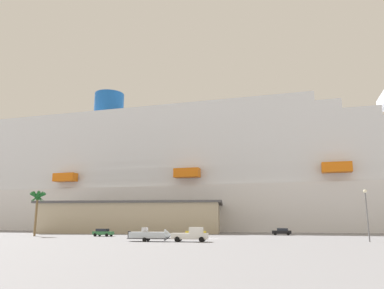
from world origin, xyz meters
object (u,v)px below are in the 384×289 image
object	(u,v)px
cruise_ship	(198,181)
street_lamp	(367,207)
parked_car_green_wagon	(103,232)
parked_car_black_coupe	(282,231)
pickup_truck	(191,235)
palm_tree	(38,199)
parked_car_yellow_taxi	(196,232)
small_boat_on_trailer	(153,235)

from	to	relation	value
cruise_ship	street_lamp	distance (m)	77.63
parked_car_green_wagon	parked_car_black_coupe	world-z (taller)	same
pickup_truck	parked_car_green_wagon	distance (m)	28.28
palm_tree	parked_car_black_coupe	distance (m)	54.97
cruise_ship	palm_tree	world-z (taller)	cruise_ship
palm_tree	parked_car_yellow_taxi	xyz separation A→B (m)	(33.68, 7.02, -7.02)
cruise_ship	parked_car_green_wagon	distance (m)	57.40
pickup_truck	street_lamp	size ratio (longest dim) A/B	0.70
pickup_truck	cruise_ship	bearing A→B (deg)	97.70
small_boat_on_trailer	palm_tree	size ratio (longest dim) A/B	0.84
cruise_ship	street_lamp	world-z (taller)	cruise_ship
cruise_ship	parked_car_green_wagon	size ratio (longest dim) A/B	66.33
parked_car_yellow_taxi	parked_car_black_coupe	bearing A→B (deg)	22.14
pickup_truck	small_boat_on_trailer	size ratio (longest dim) A/B	0.69
palm_tree	street_lamp	xyz separation A→B (m)	(63.75, -12.30, -2.63)
palm_tree	street_lamp	bearing A→B (deg)	-10.92
parked_car_yellow_taxi	pickup_truck	bearing A→B (deg)	-82.78
parked_car_green_wagon	street_lamp	bearing A→B (deg)	-15.62
pickup_truck	street_lamp	bearing A→B (deg)	8.90
pickup_truck	parked_car_black_coupe	bearing A→B (deg)	63.09
pickup_truck	palm_tree	world-z (taller)	palm_tree
small_boat_on_trailer	parked_car_green_wagon	xyz separation A→B (m)	(-15.68, 17.95, -0.13)
pickup_truck	street_lamp	world-z (taller)	street_lamp
parked_car_black_coupe	small_boat_on_trailer	bearing A→B (deg)	-125.19
cruise_ship	small_boat_on_trailer	bearing A→B (deg)	-87.22
pickup_truck	parked_car_green_wagon	bearing A→B (deg)	140.66
pickup_truck	palm_tree	bearing A→B (deg)	155.73
parked_car_yellow_taxi	parked_car_green_wagon	distance (m)	19.70
parked_car_yellow_taxi	palm_tree	bearing A→B (deg)	-168.24
parked_car_yellow_taxi	parked_car_black_coupe	world-z (taller)	same
parked_car_yellow_taxi	street_lamp	bearing A→B (deg)	-32.71
pickup_truck	small_boat_on_trailer	world-z (taller)	pickup_truck
palm_tree	parked_car_green_wagon	size ratio (longest dim) A/B	2.15
parked_car_yellow_taxi	parked_car_green_wagon	size ratio (longest dim) A/B	1.05
pickup_truck	parked_car_green_wagon	xyz separation A→B (m)	(-21.87, 17.93, -0.21)
cruise_ship	parked_car_green_wagon	xyz separation A→B (m)	(-12.20, -53.63, -16.44)
cruise_ship	parked_car_yellow_taxi	distance (m)	51.18
cruise_ship	parked_car_black_coupe	world-z (taller)	cruise_ship
pickup_truck	parked_car_yellow_taxi	bearing A→B (deg)	97.22
small_boat_on_trailer	parked_car_yellow_taxi	distance (m)	23.79
pickup_truck	palm_tree	size ratio (longest dim) A/B	0.59
small_boat_on_trailer	pickup_truck	bearing A→B (deg)	0.23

